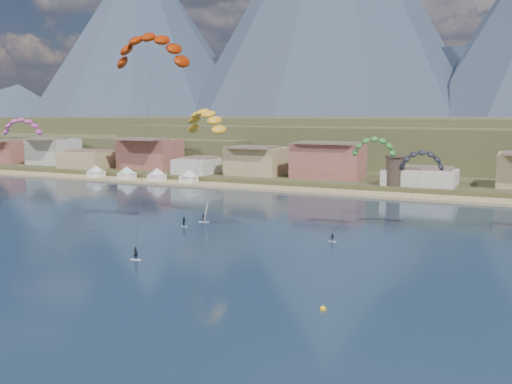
% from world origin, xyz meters
% --- Properties ---
extents(ground, '(2400.00, 2400.00, 0.00)m').
position_xyz_m(ground, '(0.00, 0.00, 0.00)').
color(ground, black).
rests_on(ground, ground).
extents(beach, '(2200.00, 12.00, 0.90)m').
position_xyz_m(beach, '(0.00, 106.00, 0.25)').
color(beach, tan).
rests_on(beach, ground).
extents(land, '(2200.00, 900.00, 4.00)m').
position_xyz_m(land, '(0.00, 560.00, 0.00)').
color(land, brown).
rests_on(land, ground).
extents(foothills, '(940.00, 210.00, 18.00)m').
position_xyz_m(foothills, '(22.39, 232.47, 9.08)').
color(foothills, brown).
rests_on(foothills, ground).
extents(mountain_ridge, '(2060.00, 480.00, 400.00)m').
position_xyz_m(mountain_ridge, '(-14.60, 823.65, 150.31)').
color(mountain_ridge, '#2D394C').
rests_on(mountain_ridge, ground).
extents(town, '(400.00, 24.00, 12.00)m').
position_xyz_m(town, '(-40.00, 122.00, 8.00)').
color(town, beige).
rests_on(town, ground).
extents(watchtower, '(5.82, 5.82, 8.60)m').
position_xyz_m(watchtower, '(5.00, 114.00, 6.37)').
color(watchtower, '#47382D').
rests_on(watchtower, ground).
extents(beach_tents, '(43.40, 6.40, 5.00)m').
position_xyz_m(beach_tents, '(-76.25, 106.00, 3.71)').
color(beach_tents, white).
rests_on(beach_tents, ground).
extents(kitesurfer_red, '(16.06, 21.25, 39.12)m').
position_xyz_m(kitesurfer_red, '(-22.82, 37.14, 34.24)').
color(kitesurfer_red, silver).
rests_on(kitesurfer_red, ground).
extents(kitesurfer_yellow, '(12.62, 16.08, 24.82)m').
position_xyz_m(kitesurfer_yellow, '(-23.47, 57.21, 21.40)').
color(kitesurfer_yellow, silver).
rests_on(kitesurfer_yellow, ground).
extents(kitesurfer_green, '(9.35, 13.79, 20.09)m').
position_xyz_m(kitesurfer_green, '(12.61, 56.57, 16.64)').
color(kitesurfer_green, silver).
rests_on(kitesurfer_green, ground).
extents(distant_kite_pink, '(9.77, 7.82, 22.73)m').
position_xyz_m(distant_kite_pink, '(-69.20, 50.57, 19.94)').
color(distant_kite_pink, '#262626').
rests_on(distant_kite_pink, ground).
extents(distant_kite_dark, '(9.46, 6.75, 17.19)m').
position_xyz_m(distant_kite_dark, '(20.25, 63.63, 14.11)').
color(distant_kite_dark, '#262626').
rests_on(distant_kite_dark, ground).
extents(windsurfer, '(2.27, 2.46, 4.03)m').
position_xyz_m(windsurfer, '(-21.10, 52.02, 1.28)').
color(windsurfer, silver).
rests_on(windsurfer, ground).
extents(buoy, '(0.78, 0.78, 0.78)m').
position_xyz_m(buoy, '(18.40, 10.76, 0.13)').
color(buoy, yellow).
rests_on(buoy, ground).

